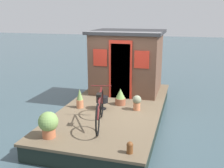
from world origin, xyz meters
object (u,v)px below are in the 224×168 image
at_px(houseboat_cabin, 127,61).
at_px(charcoal_grill, 102,100).
at_px(bicycle, 100,109).
at_px(potted_plant_mint, 48,124).
at_px(mooring_bollard, 130,147).
at_px(potted_plant_sage, 137,102).
at_px(potted_plant_ivy, 80,99).
at_px(potted_plant_lavender, 120,97).

distance_m(houseboat_cabin, charcoal_grill, 2.17).
xyz_separation_m(houseboat_cabin, bicycle, (-3.08, -0.04, -0.63)).
bearing_deg(houseboat_cabin, potted_plant_mint, 168.54).
bearing_deg(bicycle, mooring_bollard, -138.92).
height_order(potted_plant_sage, mooring_bollard, potted_plant_sage).
bearing_deg(charcoal_grill, houseboat_cabin, -6.88).
height_order(potted_plant_ivy, potted_plant_sage, potted_plant_ivy).
bearing_deg(potted_plant_ivy, potted_plant_sage, -80.73).
bearing_deg(mooring_bollard, houseboat_cabin, 13.44).
distance_m(houseboat_cabin, mooring_bollard, 4.38).
bearing_deg(potted_plant_ivy, potted_plant_lavender, -61.06).
distance_m(bicycle, charcoal_grill, 1.10).
relative_size(houseboat_cabin, potted_plant_mint, 4.10).
distance_m(potted_plant_ivy, potted_plant_lavender, 1.17).
relative_size(potted_plant_ivy, mooring_bollard, 2.31).
distance_m(houseboat_cabin, potted_plant_sage, 2.11).
relative_size(potted_plant_mint, charcoal_grill, 1.58).
relative_size(potted_plant_mint, potted_plant_sage, 1.37).
bearing_deg(charcoal_grill, potted_plant_mint, 163.97).
height_order(potted_plant_sage, charcoal_grill, potted_plant_sage).
bearing_deg(charcoal_grill, potted_plant_ivy, 96.06).
bearing_deg(potted_plant_ivy, charcoal_grill, -83.94).
height_order(bicycle, mooring_bollard, bicycle).
height_order(bicycle, potted_plant_ivy, bicycle).
relative_size(bicycle, potted_plant_mint, 3.06).
height_order(potted_plant_ivy, potted_plant_lavender, potted_plant_ivy).
bearing_deg(mooring_bollard, potted_plant_lavender, 17.69).
bearing_deg(houseboat_cabin, potted_plant_sage, -159.29).
xyz_separation_m(houseboat_cabin, potted_plant_mint, (-3.98, 0.81, -0.71)).
bearing_deg(potted_plant_lavender, potted_plant_sage, -119.94).
distance_m(bicycle, potted_plant_sage, 1.42).
height_order(potted_plant_mint, charcoal_grill, potted_plant_mint).
distance_m(bicycle, potted_plant_lavender, 1.57).
height_order(bicycle, potted_plant_sage, bicycle).
height_order(houseboat_cabin, mooring_bollard, houseboat_cabin).
relative_size(potted_plant_sage, potted_plant_lavender, 0.87).
bearing_deg(charcoal_grill, bicycle, -164.90).
bearing_deg(potted_plant_lavender, potted_plant_ivy, 118.94).
xyz_separation_m(potted_plant_ivy, charcoal_grill, (0.07, -0.63, 0.00)).
height_order(charcoal_grill, mooring_bollard, charcoal_grill).
distance_m(potted_plant_sage, charcoal_grill, 0.96).
relative_size(charcoal_grill, mooring_bollard, 1.53).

